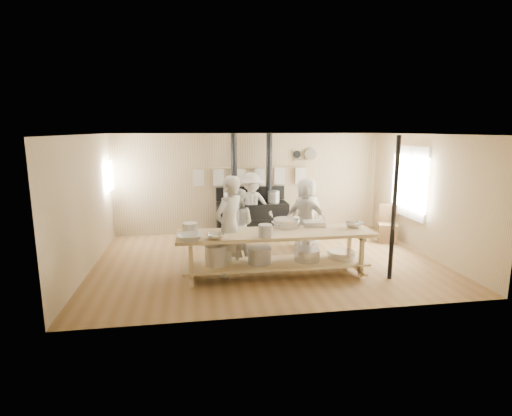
% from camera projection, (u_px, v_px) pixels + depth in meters
% --- Properties ---
extents(ground, '(7.00, 7.00, 0.00)m').
position_uv_depth(ground, '(267.00, 261.00, 8.34)').
color(ground, brown).
rests_on(ground, ground).
extents(room_shell, '(7.00, 7.00, 7.00)m').
position_uv_depth(room_shell, '(267.00, 184.00, 8.03)').
color(room_shell, tan).
rests_on(room_shell, ground).
extents(window_right, '(0.09, 1.50, 1.65)m').
position_uv_depth(window_right, '(411.00, 182.00, 9.16)').
color(window_right, beige).
rests_on(window_right, ground).
extents(left_opening, '(0.00, 0.90, 0.90)m').
position_uv_depth(left_opening, '(109.00, 176.00, 9.45)').
color(left_opening, white).
rests_on(left_opening, ground).
extents(stove, '(1.90, 0.75, 2.60)m').
position_uv_depth(stove, '(252.00, 215.00, 10.29)').
color(stove, black).
rests_on(stove, ground).
extents(towel_rail, '(3.00, 0.04, 0.47)m').
position_uv_depth(towel_rail, '(250.00, 174.00, 10.37)').
color(towel_rail, tan).
rests_on(towel_rail, ground).
extents(back_wall_shelf, '(0.63, 0.14, 0.32)m').
position_uv_depth(back_wall_shelf, '(305.00, 156.00, 10.54)').
color(back_wall_shelf, tan).
rests_on(back_wall_shelf, ground).
extents(prep_table, '(3.60, 0.90, 0.85)m').
position_uv_depth(prep_table, '(275.00, 249.00, 7.37)').
color(prep_table, tan).
rests_on(prep_table, ground).
extents(support_post, '(0.08, 0.08, 2.60)m').
position_uv_depth(support_post, '(394.00, 209.00, 7.09)').
color(support_post, black).
rests_on(support_post, ground).
extents(cook_far_left, '(0.81, 0.80, 1.88)m').
position_uv_depth(cook_far_left, '(229.00, 227.00, 7.33)').
color(cook_far_left, '#B3AD9F').
rests_on(cook_far_left, ground).
extents(cook_left, '(0.88, 0.76, 1.53)m').
position_uv_depth(cook_left, '(237.00, 225.00, 8.20)').
color(cook_left, '#B3AD9F').
rests_on(cook_left, ground).
extents(cook_center, '(0.89, 0.67, 1.63)m').
position_uv_depth(cook_center, '(306.00, 213.00, 9.09)').
color(cook_center, '#B3AD9F').
rests_on(cook_center, ground).
extents(cook_right, '(0.95, 0.62, 1.49)m').
position_uv_depth(cook_right, '(306.00, 220.00, 8.74)').
color(cook_right, '#B3AD9F').
rests_on(cook_right, ground).
extents(cook_by_window, '(1.09, 0.66, 1.65)m').
position_uv_depth(cook_by_window, '(252.00, 206.00, 9.95)').
color(cook_by_window, '#B3AD9F').
rests_on(cook_by_window, ground).
extents(chair, '(0.56, 0.56, 0.91)m').
position_uv_depth(chair, '(387.00, 231.00, 9.70)').
color(chair, brown).
rests_on(chair, ground).
extents(bowl_white_a, '(0.46, 0.46, 0.11)m').
position_uv_depth(bowl_white_a, '(190.00, 237.00, 6.74)').
color(bowl_white_a, silver).
rests_on(bowl_white_a, prep_table).
extents(bowl_steel_a, '(0.42, 0.42, 0.09)m').
position_uv_depth(bowl_steel_a, '(216.00, 237.00, 6.81)').
color(bowl_steel_a, silver).
rests_on(bowl_steel_a, prep_table).
extents(bowl_white_b, '(0.48, 0.48, 0.10)m').
position_uv_depth(bowl_white_b, '(283.00, 225.00, 7.65)').
color(bowl_white_b, silver).
rests_on(bowl_white_b, prep_table).
extents(bowl_steel_b, '(0.41, 0.41, 0.10)m').
position_uv_depth(bowl_steel_b, '(354.00, 225.00, 7.64)').
color(bowl_steel_b, silver).
rests_on(bowl_steel_b, prep_table).
extents(roasting_pan, '(0.46, 0.34, 0.09)m').
position_uv_depth(roasting_pan, '(314.00, 224.00, 7.74)').
color(roasting_pan, '#B2B2B7').
rests_on(roasting_pan, prep_table).
extents(mixing_bowl_large, '(0.63, 0.63, 0.16)m').
position_uv_depth(mixing_bowl_large, '(286.00, 223.00, 7.65)').
color(mixing_bowl_large, silver).
rests_on(mixing_bowl_large, prep_table).
extents(bucket_galv, '(0.30, 0.30, 0.23)m').
position_uv_depth(bucket_galv, '(265.00, 231.00, 6.93)').
color(bucket_galv, gray).
rests_on(bucket_galv, prep_table).
extents(deep_bowl_enamel, '(0.36, 0.36, 0.17)m').
position_uv_depth(deep_bowl_enamel, '(190.00, 227.00, 7.27)').
color(deep_bowl_enamel, silver).
rests_on(deep_bowl_enamel, prep_table).
extents(pitcher, '(0.16, 0.16, 0.21)m').
position_uv_depth(pitcher, '(296.00, 222.00, 7.61)').
color(pitcher, silver).
rests_on(pitcher, prep_table).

